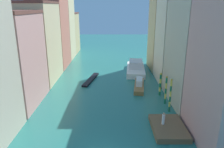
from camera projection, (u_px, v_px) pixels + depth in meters
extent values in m
plane|color=#28756B|center=(108.00, 80.00, 44.35)|extent=(154.00, 154.00, 0.00)
cube|color=tan|center=(11.00, 61.00, 31.73)|extent=(7.52, 10.38, 13.36)
cube|color=brown|center=(4.00, 12.00, 29.67)|extent=(7.67, 10.58, 0.49)
cube|color=beige|center=(37.00, 44.00, 42.27)|extent=(7.52, 11.05, 14.87)
cube|color=brown|center=(32.00, 2.00, 40.00)|extent=(7.67, 11.27, 0.45)
cube|color=#C6705B|center=(51.00, 26.00, 51.73)|extent=(7.52, 9.60, 19.95)
cube|color=beige|center=(60.00, 22.00, 60.70)|extent=(7.52, 8.78, 20.46)
cube|color=#DBB77A|center=(67.00, 33.00, 70.32)|extent=(7.52, 8.46, 12.18)
cube|color=brown|center=(66.00, 13.00, 68.45)|extent=(7.67, 8.63, 0.44)
cube|color=#BCB299|center=(200.00, 47.00, 31.63)|extent=(7.52, 10.86, 17.42)
cube|color=beige|center=(180.00, 31.00, 41.09)|extent=(7.52, 8.52, 19.68)
cube|color=#DBB77A|center=(168.00, 28.00, 49.84)|extent=(7.52, 8.58, 19.37)
cube|color=brown|center=(169.00, 128.00, 26.10)|extent=(3.87, 5.74, 0.66)
cylinder|color=white|center=(164.00, 119.00, 26.13)|extent=(0.36, 0.36, 1.25)
sphere|color=tan|center=(165.00, 114.00, 25.90)|extent=(0.26, 0.26, 0.26)
cylinder|color=#197247|center=(170.00, 109.00, 30.73)|extent=(0.26, 0.26, 0.78)
cylinder|color=#E5D14C|center=(170.00, 104.00, 30.50)|extent=(0.26, 0.26, 0.78)
cylinder|color=#197247|center=(171.00, 99.00, 30.27)|extent=(0.26, 0.26, 0.78)
cylinder|color=#E5D14C|center=(171.00, 94.00, 30.04)|extent=(0.26, 0.26, 0.78)
cylinder|color=#197247|center=(172.00, 89.00, 29.81)|extent=(0.26, 0.26, 0.78)
cylinder|color=#E5D14C|center=(172.00, 83.00, 29.58)|extent=(0.26, 0.26, 0.78)
sphere|color=gold|center=(172.00, 80.00, 29.43)|extent=(0.29, 0.29, 0.29)
cylinder|color=#197247|center=(166.00, 101.00, 33.25)|extent=(0.28, 0.28, 0.84)
cylinder|color=#E5D14C|center=(166.00, 96.00, 33.00)|extent=(0.28, 0.28, 0.84)
cylinder|color=#197247|center=(167.00, 91.00, 32.75)|extent=(0.28, 0.28, 0.84)
cylinder|color=#E5D14C|center=(167.00, 86.00, 32.50)|extent=(0.28, 0.28, 0.84)
cylinder|color=#197247|center=(167.00, 81.00, 32.25)|extent=(0.28, 0.28, 0.84)
sphere|color=gold|center=(168.00, 77.00, 32.09)|extent=(0.31, 0.31, 0.31)
cylinder|color=#197247|center=(160.00, 93.00, 36.48)|extent=(0.33, 0.33, 0.73)
cylinder|color=#E5D14C|center=(161.00, 89.00, 36.26)|extent=(0.33, 0.33, 0.73)
cylinder|color=#197247|center=(161.00, 85.00, 36.04)|extent=(0.33, 0.33, 0.73)
cylinder|color=#E5D14C|center=(161.00, 81.00, 35.83)|extent=(0.33, 0.33, 0.73)
cylinder|color=#197247|center=(162.00, 77.00, 35.61)|extent=(0.33, 0.33, 0.73)
sphere|color=gold|center=(162.00, 74.00, 35.46)|extent=(0.37, 0.37, 0.37)
cube|color=white|center=(136.00, 70.00, 49.38)|extent=(4.79, 11.12, 1.15)
cube|color=silver|center=(137.00, 64.00, 48.98)|extent=(3.28, 4.66, 1.57)
cube|color=black|center=(92.00, 79.00, 44.02)|extent=(2.74, 8.38, 0.37)
cube|color=olive|center=(140.00, 86.00, 39.82)|extent=(2.71, 7.74, 0.72)
cube|color=silver|center=(140.00, 81.00, 39.55)|extent=(1.53, 3.22, 1.08)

